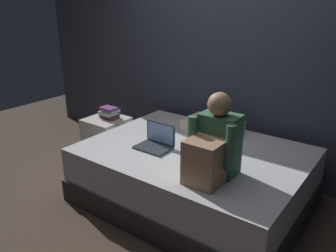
% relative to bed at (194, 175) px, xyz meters
% --- Properties ---
extents(ground_plane, '(8.00, 8.00, 0.00)m').
position_rel_bed_xyz_m(ground_plane, '(-0.20, -0.30, -0.27)').
color(ground_plane, '#47382D').
extents(wall_back, '(5.60, 0.10, 2.70)m').
position_rel_bed_xyz_m(wall_back, '(-0.20, 0.90, 1.08)').
color(wall_back, '#383D4C').
rests_on(wall_back, ground_plane).
extents(bed, '(2.00, 1.50, 0.54)m').
position_rel_bed_xyz_m(bed, '(0.00, 0.00, 0.00)').
color(bed, '#332D2B').
rests_on(bed, ground_plane).
extents(nightstand, '(0.44, 0.46, 0.52)m').
position_rel_bed_xyz_m(nightstand, '(-1.30, 0.14, -0.00)').
color(nightstand, beige).
rests_on(nightstand, ground_plane).
extents(person_sitting, '(0.39, 0.44, 0.66)m').
position_rel_bed_xyz_m(person_sitting, '(0.38, -0.35, 0.52)').
color(person_sitting, '#38664C').
rests_on(person_sitting, bed).
extents(laptop, '(0.32, 0.23, 0.22)m').
position_rel_bed_xyz_m(laptop, '(-0.30, -0.18, 0.33)').
color(laptop, '#333842').
rests_on(laptop, bed).
extents(pillow, '(0.56, 0.36, 0.13)m').
position_rel_bed_xyz_m(pillow, '(-0.07, 0.45, 0.34)').
color(pillow, beige).
rests_on(pillow, bed).
extents(book_stack, '(0.22, 0.17, 0.14)m').
position_rel_bed_xyz_m(book_stack, '(-1.27, 0.17, 0.32)').
color(book_stack, '#9E2D28').
rests_on(book_stack, nightstand).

